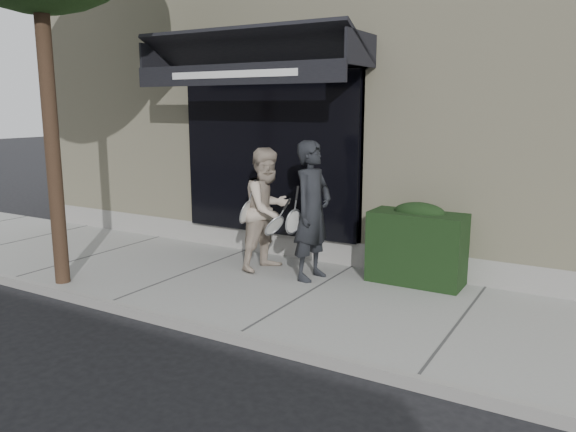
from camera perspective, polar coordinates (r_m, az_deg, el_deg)
The scene contains 7 objects.
ground at distance 7.55m, azimuth 1.82°, elevation -8.73°, with size 80.00×80.00×0.00m, color black.
sidewalk at distance 7.53m, azimuth 1.83°, elevation -8.30°, with size 20.00×3.00×0.12m, color gray.
curb at distance 6.30m, azimuth -5.10°, elevation -12.22°, with size 20.00×0.10×0.14m, color gray.
building_facade at distance 11.70m, azimuth 13.82°, elevation 11.63°, with size 14.30×8.04×5.64m.
hedge at distance 8.06m, azimuth 13.06°, elevation -2.84°, with size 1.30×0.70×1.14m.
pedestrian_front at distance 7.92m, azimuth 2.46°, elevation 0.52°, with size 0.81×0.92×1.98m.
pedestrian_back at distance 8.40m, azimuth -2.07°, elevation 0.68°, with size 0.86×1.01×1.84m.
Camera 1 is at (3.39, -6.24, 2.55)m, focal length 35.00 mm.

